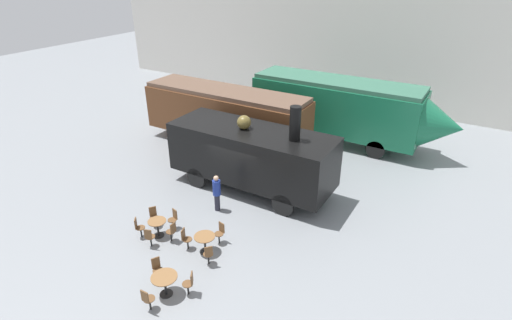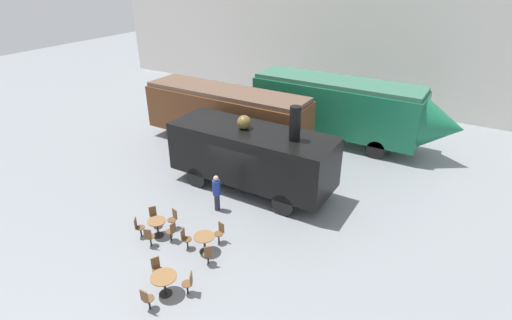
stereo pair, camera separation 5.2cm
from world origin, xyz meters
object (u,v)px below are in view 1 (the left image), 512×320
at_px(passenger_coach_wooden, 226,113).
at_px(cafe_table_near, 157,225).
at_px(cafe_table_mid, 165,280).
at_px(streamlined_locomotive, 350,108).
at_px(cafe_chair_0, 172,231).
at_px(visitor_person, 217,192).
at_px(steam_locomotive, 252,154).
at_px(cafe_table_far, 205,240).

relative_size(passenger_coach_wooden, cafe_table_near, 13.61).
bearing_deg(cafe_table_mid, passenger_coach_wooden, 114.84).
height_order(streamlined_locomotive, cafe_chair_0, streamlined_locomotive).
bearing_deg(visitor_person, cafe_chair_0, -94.33).
bearing_deg(steam_locomotive, cafe_chair_0, -95.97).
bearing_deg(steam_locomotive, passenger_coach_wooden, 137.74).
xyz_separation_m(streamlined_locomotive, steam_locomotive, (-2.05, -7.53, -0.31)).
xyz_separation_m(passenger_coach_wooden, steam_locomotive, (3.86, -3.51, -0.18)).
xyz_separation_m(steam_locomotive, cafe_table_mid, (1.12, -7.26, -1.25)).
bearing_deg(cafe_table_near, cafe_table_far, 4.55).
height_order(steam_locomotive, visitor_person, steam_locomotive).
bearing_deg(cafe_table_near, cafe_chair_0, 1.24).
bearing_deg(passenger_coach_wooden, cafe_table_near, -73.12).
bearing_deg(visitor_person, cafe_table_far, -63.60).
height_order(streamlined_locomotive, cafe_table_mid, streamlined_locomotive).
distance_m(streamlined_locomotive, cafe_table_near, 13.12).
bearing_deg(streamlined_locomotive, cafe_chair_0, -101.57).
xyz_separation_m(streamlined_locomotive, cafe_chair_0, (-2.58, -12.58, -1.64)).
xyz_separation_m(streamlined_locomotive, visitor_person, (-2.37, -9.90, -1.23)).
distance_m(steam_locomotive, visitor_person, 2.56).
bearing_deg(passenger_coach_wooden, visitor_person, -58.97).
bearing_deg(cafe_chair_0, visitor_person, -95.57).
distance_m(cafe_chair_0, visitor_person, 2.72).
distance_m(steam_locomotive, cafe_table_far, 5.14).
height_order(streamlined_locomotive, cafe_table_near, streamlined_locomotive).
bearing_deg(passenger_coach_wooden, cafe_table_mid, -65.16).
distance_m(passenger_coach_wooden, visitor_person, 6.95).
bearing_deg(cafe_chair_0, cafe_table_mid, 125.53).
xyz_separation_m(cafe_table_mid, visitor_person, (-1.45, 4.89, 0.33)).
height_order(cafe_table_mid, cafe_chair_0, cafe_chair_0).
bearing_deg(streamlined_locomotive, cafe_table_near, -104.71).
height_order(passenger_coach_wooden, cafe_chair_0, passenger_coach_wooden).
xyz_separation_m(passenger_coach_wooden, cafe_table_far, (4.79, -8.40, -1.47)).
xyz_separation_m(steam_locomotive, cafe_chair_0, (-0.53, -5.05, -1.33)).
height_order(steam_locomotive, cafe_chair_0, steam_locomotive).
bearing_deg(passenger_coach_wooden, cafe_table_far, -60.32).
bearing_deg(cafe_table_far, steam_locomotive, 100.74).
xyz_separation_m(streamlined_locomotive, cafe_table_mid, (-0.92, -14.79, -1.56)).
bearing_deg(cafe_chair_0, cafe_table_far, -175.03).
bearing_deg(cafe_table_mid, steam_locomotive, 98.80).
distance_m(cafe_table_mid, cafe_chair_0, 2.76).
relative_size(cafe_table_far, cafe_chair_0, 0.91).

